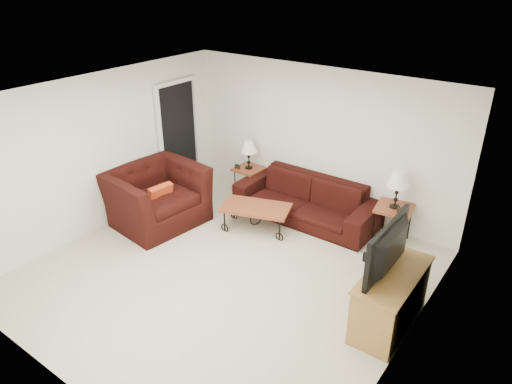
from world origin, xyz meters
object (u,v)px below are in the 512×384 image
tv_stand (390,299)px  side_table_left (249,181)px  sofa (306,200)px  backpack (374,253)px  coffee_table (256,218)px  side_table_right (392,224)px  television (396,250)px  lamp_right (397,190)px  lamp_left (249,155)px  armchair (156,196)px

tv_stand → side_table_left: bearing=152.1°
sofa → backpack: (1.52, -0.63, -0.14)m
coffee_table → tv_stand: 2.78m
side_table_left → side_table_right: 2.79m
tv_stand → television: (-0.02, 0.00, 0.68)m
sofa → side_table_left: 1.35m
lamp_right → television: (0.68, -1.85, 0.16)m
television → backpack: television is taller
tv_stand → backpack: 1.23m
lamp_left → coffee_table: size_ratio=0.49×
lamp_right → armchair: (-3.41, -1.74, -0.42)m
sofa → coffee_table: 0.93m
tv_stand → television: 0.68m
coffee_table → armchair: armchair is taller
sofa → coffee_table: bearing=-121.2°
sofa → armchair: bearing=-141.4°
lamp_left → sofa: bearing=-7.7°
lamp_right → coffee_table: (-1.93, -0.96, -0.68)m
side_table_left → coffee_table: (0.86, -0.96, -0.06)m
lamp_right → armchair: bearing=-153.0°
side_table_right → armchair: armchair is taller
sofa → television: 2.80m
side_table_right → backpack: size_ratio=1.38×
lamp_right → television: size_ratio=0.54×
side_table_left → tv_stand: bearing=-27.9°
side_table_left → lamp_right: size_ratio=0.90×
lamp_right → tv_stand: lamp_right is taller
tv_stand → television: television is taller
sofa → lamp_left: size_ratio=4.55×
lamp_right → tv_stand: 2.04m
armchair → television: 4.13m
side_table_right → tv_stand: (0.70, -1.85, 0.07)m
lamp_left → backpack: bearing=-15.8°
side_table_left → armchair: armchair is taller
lamp_left → television: bearing=-28.0°
armchair → tv_stand: armchair is taller
lamp_left → television: 3.94m
sofa → television: television is taller
side_table_left → lamp_right: lamp_right is taller
lamp_right → armchair: 3.85m
side_table_left → backpack: side_table_left is taller
sofa → coffee_table: sofa is taller
side_table_left → lamp_left: lamp_left is taller
television → side_table_left: bearing=-118.0°
lamp_right → backpack: bearing=-85.7°
side_table_left → lamp_right: 2.86m
backpack → tv_stand: bearing=-40.5°
sofa → side_table_right: sofa is taller
side_table_right → television: bearing=-69.8°
coffee_table → armchair: size_ratio=0.76×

